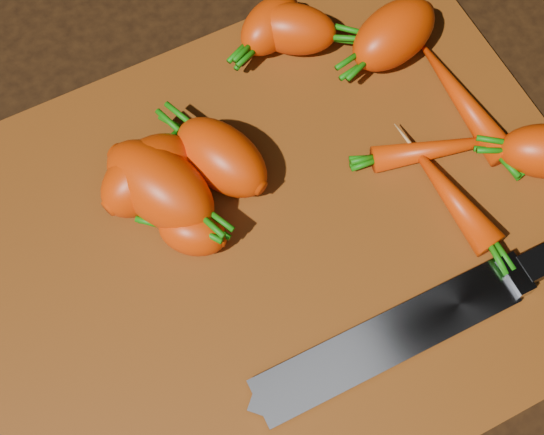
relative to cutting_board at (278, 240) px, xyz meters
name	(u,v)px	position (x,y,z in m)	size (l,w,h in m)	color
ground	(278,245)	(0.00, 0.00, -0.01)	(2.00, 2.00, 0.01)	black
cutting_board	(278,240)	(0.00, 0.00, 0.00)	(0.50, 0.40, 0.01)	#68330F
carrot_0	(147,175)	(-0.07, 0.08, 0.03)	(0.08, 0.05, 0.05)	red
carrot_1	(192,232)	(-0.06, 0.03, 0.02)	(0.05, 0.04, 0.04)	red
carrot_2	(160,186)	(-0.07, 0.07, 0.03)	(0.10, 0.06, 0.06)	red
carrot_3	(222,157)	(-0.01, 0.07, 0.03)	(0.09, 0.05, 0.05)	red
carrot_4	(271,25)	(0.08, 0.17, 0.03)	(0.07, 0.04, 0.04)	red
carrot_5	(137,172)	(-0.08, 0.10, 0.02)	(0.05, 0.03, 0.03)	red
carrot_7	(461,99)	(0.19, 0.04, 0.02)	(0.12, 0.03, 0.03)	red
carrot_8	(448,147)	(0.16, 0.00, 0.02)	(0.13, 0.02, 0.02)	red
carrot_9	(451,195)	(0.14, -0.04, 0.02)	(0.10, 0.03, 0.03)	red
carrot_10	(293,29)	(0.10, 0.16, 0.03)	(0.07, 0.04, 0.04)	red
carrot_11	(394,34)	(0.17, 0.11, 0.03)	(0.09, 0.05, 0.05)	red
knife	(411,328)	(0.05, -0.11, 0.01)	(0.34, 0.04, 0.02)	gray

